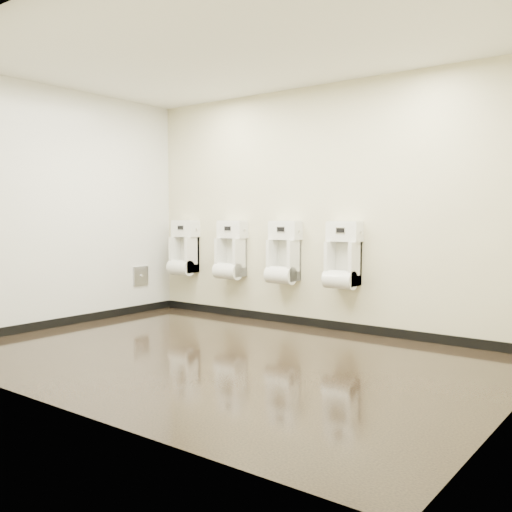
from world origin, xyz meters
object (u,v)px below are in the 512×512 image
Objects in this scene: access_panel at (141,276)px; urinal_1 at (230,255)px; urinal_0 at (184,252)px; urinal_3 at (342,260)px; urinal_2 at (283,257)px.

urinal_1 reaches higher than access_panel.
urinal_0 and urinal_3 have the same top height.
access_panel is at bearing -168.40° from urinal_2.
urinal_0 is at bearing 46.43° from access_panel.
urinal_1 is 1.00× the size of urinal_2.
urinal_1 is (1.23, 0.42, 0.31)m from access_panel.
urinal_2 is (0.82, 0.00, 0.00)m from urinal_1.
urinal_1 and urinal_2 have the same top height.
access_panel is 0.34× the size of urinal_3.
urinal_0 is at bearing 180.00° from urinal_3.
urinal_2 is (1.65, 0.00, 0.00)m from urinal_0.
urinal_1 is at bearing 180.00° from urinal_3.
access_panel is 0.34× the size of urinal_0.
urinal_2 reaches higher than access_panel.
urinal_1 is 0.82m from urinal_2.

